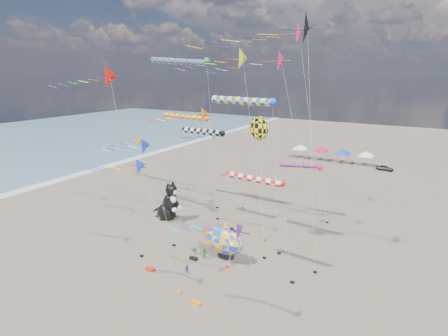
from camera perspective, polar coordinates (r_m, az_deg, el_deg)
ground at (r=34.68m, az=-12.15°, el=-20.22°), size 260.00×260.00×0.00m
delta_kite_0 at (r=39.35m, az=-5.45°, el=8.30°), size 9.74×2.01×16.56m
delta_kite_1 at (r=33.09m, az=-14.51°, el=0.34°), size 9.91×1.63×12.94m
delta_kite_2 at (r=39.47m, az=-19.62°, el=13.47°), size 12.82×2.43×20.80m
delta_kite_3 at (r=39.65m, az=9.17°, el=16.60°), size 14.01×2.51×22.52m
delta_kite_4 at (r=41.37m, az=1.56°, el=17.19°), size 12.98×2.61×22.89m
delta_kite_5 at (r=53.26m, az=-1.88°, el=4.99°), size 11.77×2.08×11.80m
delta_kite_6 at (r=48.56m, az=11.56°, el=20.54°), size 16.00×3.00×26.38m
delta_kite_7 at (r=50.45m, az=-14.28°, el=3.85°), size 7.46×1.65×11.57m
delta_kite_8 at (r=34.54m, az=11.01°, el=21.07°), size 15.39×3.05×25.35m
delta_kite_9 at (r=27.09m, az=0.37°, el=-9.66°), size 9.76×1.75×9.77m
delta_kite_10 at (r=41.27m, az=-12.52°, el=3.24°), size 9.42×2.09×12.94m
windsock_0 at (r=33.84m, az=5.27°, el=-1.97°), size 7.74×0.65×10.35m
windsock_1 at (r=49.12m, az=12.71°, el=0.32°), size 7.29×0.73×8.00m
windsock_2 at (r=48.80m, az=-7.12°, el=16.81°), size 10.90×0.85×21.84m
windsock_3 at (r=45.12m, az=-3.32°, el=5.86°), size 7.98×0.82×13.05m
windsock_4 at (r=53.04m, az=-6.00°, el=8.25°), size 9.80×0.72×13.96m
windsock_5 at (r=38.31m, az=3.38°, el=10.79°), size 9.00×0.86×17.45m
angelfish_kite at (r=38.22m, az=5.44°, el=6.35°), size 3.74×3.02×15.49m
cat_inflatable at (r=49.21m, az=-9.14°, el=-5.24°), size 4.41×2.50×5.72m
fish_inflatable at (r=38.51m, az=-0.05°, el=-11.75°), size 6.24×3.06×4.80m
person_adult at (r=40.66m, az=-4.75°, el=-12.80°), size 0.64×0.45×1.68m
child_green at (r=39.78m, az=-3.22°, el=-13.81°), size 0.63×0.50×1.24m
child_blue at (r=37.52m, az=-6.07°, el=-16.04°), size 0.56×0.60×0.99m
kite_bag_0 at (r=39.93m, az=-5.00°, el=-14.50°), size 0.90×0.44×0.30m
kite_bag_1 at (r=33.41m, az=-4.54°, el=-21.11°), size 0.90×0.44×0.30m
kite_bag_2 at (r=38.66m, az=-11.97°, el=-15.88°), size 0.90×0.44×0.30m
tent_row at (r=84.04m, az=17.20°, el=3.07°), size 19.20×4.20×3.80m
parked_car at (r=80.90m, az=24.79°, el=-0.01°), size 3.56×1.91×1.15m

